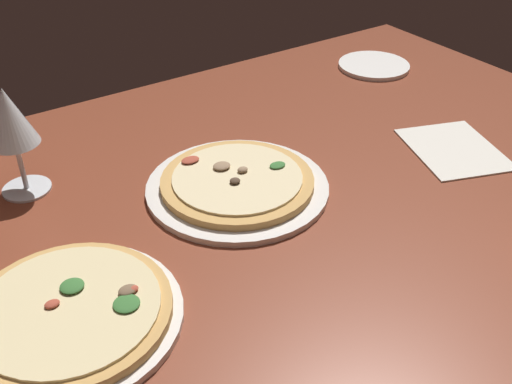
{
  "coord_description": "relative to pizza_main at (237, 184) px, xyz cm",
  "views": [
    {
      "loc": [
        40.41,
        54.78,
        56.71
      ],
      "look_at": [
        -0.36,
        -5.69,
        7.0
      ],
      "focal_mm": 42.38,
      "sensor_mm": 36.0,
      "label": 1
    }
  ],
  "objects": [
    {
      "name": "dining_table",
      "position": [
        0.73,
        11.41,
        -3.16
      ],
      "size": [
        150.0,
        110.0,
        4.0
      ],
      "primitive_type": "cube",
      "color": "brown",
      "rests_on": "ground"
    },
    {
      "name": "pizza_side",
      "position": [
        31.07,
        12.39,
        0.07
      ],
      "size": [
        26.49,
        26.49,
        3.28
      ],
      "color": "silver",
      "rests_on": "dining_table"
    },
    {
      "name": "pizza_main",
      "position": [
        0.0,
        0.0,
        0.0
      ],
      "size": [
        28.36,
        28.36,
        3.35
      ],
      "color": "silver",
      "rests_on": "dining_table"
    },
    {
      "name": "wine_glass_far",
      "position": [
        27.15,
        -18.42,
        10.97
      ],
      "size": [
        7.47,
        7.47,
        17.23
      ],
      "color": "silver",
      "rests_on": "dining_table"
    },
    {
      "name": "paper_menu",
      "position": [
        -37.66,
        10.48,
        -1.01
      ],
      "size": [
        19.41,
        21.45,
        0.3
      ],
      "primitive_type": "cube",
      "rotation": [
        0.0,
        0.0,
        -0.34
      ],
      "color": "silver",
      "rests_on": "dining_table"
    },
    {
      "name": "side_plate",
      "position": [
        -51.35,
        -24.11,
        -0.71
      ],
      "size": [
        15.68,
        15.68,
        0.9
      ],
      "primitive_type": "cylinder",
      "color": "white",
      "rests_on": "dining_table"
    }
  ]
}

